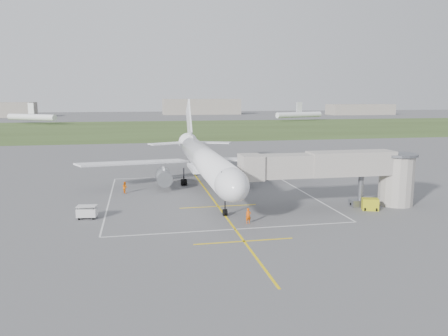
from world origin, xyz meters
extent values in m
plane|color=#555558|center=(0.00, 0.00, 0.00)|extent=(700.00, 700.00, 0.00)
cube|color=#364A20|center=(0.00, 130.00, 0.01)|extent=(700.00, 120.00, 0.02)
cube|color=yellow|center=(0.00, -5.00, 0.01)|extent=(0.25, 60.00, 0.01)
cube|color=yellow|center=(0.00, -24.00, 0.01)|extent=(10.00, 0.25, 0.01)
cube|color=yellow|center=(0.00, -10.00, 0.01)|extent=(10.00, 0.25, 0.01)
cube|color=silver|center=(0.00, 12.00, 0.01)|extent=(28.00, 0.20, 0.01)
cube|color=silver|center=(0.00, -20.00, 0.01)|extent=(28.00, 0.20, 0.01)
cube|color=silver|center=(-14.00, -4.00, 0.01)|extent=(0.20, 32.00, 0.01)
cube|color=silver|center=(14.00, -4.00, 0.01)|extent=(0.20, 32.00, 0.01)
cylinder|color=white|center=(0.00, 0.00, 4.50)|extent=(3.80, 36.00, 3.80)
ellipsoid|color=white|center=(0.00, -18.00, 4.50)|extent=(3.80, 7.22, 3.80)
cube|color=black|center=(0.00, -18.90, 5.55)|extent=(2.40, 1.60, 0.99)
cone|color=white|center=(0.00, 20.50, 4.90)|extent=(3.80, 6.00, 3.80)
cube|color=white|center=(10.50, 6.00, 3.65)|extent=(17.93, 11.24, 1.23)
cube|color=white|center=(-10.50, 6.00, 3.65)|extent=(17.93, 11.24, 1.23)
cube|color=white|center=(0.00, 3.00, 2.95)|extent=(4.20, 8.00, 0.50)
cube|color=white|center=(0.00, 21.20, 9.20)|extent=(0.30, 7.89, 8.65)
cube|color=white|center=(0.00, 19.00, 6.20)|extent=(0.35, 5.00, 1.20)
cube|color=white|center=(4.20, 20.20, 5.10)|extent=(7.85, 5.03, 0.20)
cube|color=white|center=(-4.20, 20.20, 5.10)|extent=(7.85, 5.03, 0.20)
cylinder|color=slate|center=(6.20, 2.50, 1.90)|extent=(2.30, 4.20, 2.30)
cube|color=white|center=(6.20, 2.20, 2.70)|extent=(0.25, 2.40, 1.20)
cylinder|color=slate|center=(-6.20, 2.50, 1.90)|extent=(2.30, 4.20, 2.30)
cube|color=white|center=(-6.20, 2.20, 2.70)|extent=(0.25, 2.40, 1.20)
cylinder|color=black|center=(0.00, -14.50, 1.30)|extent=(0.18, 0.18, 2.60)
cylinder|color=black|center=(-0.11, -14.50, 0.40)|extent=(0.28, 0.80, 0.80)
cylinder|color=black|center=(0.11, -14.50, 0.40)|extent=(0.28, 0.80, 0.80)
cylinder|color=black|center=(2.90, 4.50, 1.40)|extent=(0.22, 0.22, 2.80)
cylinder|color=black|center=(2.62, 4.15, 0.48)|extent=(0.32, 0.96, 0.96)
cylinder|color=black|center=(3.18, 4.15, 0.48)|extent=(0.32, 0.96, 0.96)
cylinder|color=black|center=(2.62, 4.85, 0.48)|extent=(0.32, 0.96, 0.96)
cylinder|color=black|center=(3.18, 4.85, 0.48)|extent=(0.32, 0.96, 0.96)
cylinder|color=black|center=(-2.90, 4.50, 1.40)|extent=(0.22, 0.22, 2.80)
cylinder|color=black|center=(-3.18, 4.15, 0.48)|extent=(0.32, 0.96, 0.96)
cylinder|color=black|center=(-2.62, 4.15, 0.48)|extent=(0.32, 0.96, 0.96)
cylinder|color=black|center=(-3.18, 4.85, 0.48)|extent=(0.32, 0.96, 0.96)
cylinder|color=black|center=(-2.62, 4.85, 0.48)|extent=(0.32, 0.96, 0.96)
cube|color=#9C958D|center=(7.74, -13.50, 5.60)|extent=(11.09, 2.90, 2.80)
cube|color=#9C958D|center=(16.46, -13.50, 5.70)|extent=(11.09, 3.10, 3.00)
cube|color=#9C958D|center=(3.40, -13.50, 5.60)|extent=(2.60, 3.40, 3.00)
cylinder|color=slate|center=(18.00, -13.50, 2.10)|extent=(0.70, 0.70, 4.20)
cube|color=slate|center=(18.00, -13.50, 0.45)|extent=(2.60, 1.40, 0.90)
cylinder|color=#9C958D|center=(23.00, -13.50, 3.20)|extent=(4.40, 4.40, 6.40)
cylinder|color=slate|center=(23.00, -13.50, 6.60)|extent=(5.00, 5.00, 0.30)
cylinder|color=black|center=(17.00, -13.50, 0.35)|extent=(0.70, 0.30, 0.70)
cylinder|color=black|center=(19.00, -13.50, 0.35)|extent=(0.70, 0.30, 0.70)
cube|color=#B5B416|center=(18.31, -15.46, 0.73)|extent=(2.28, 1.87, 1.47)
cylinder|color=black|center=(17.48, -15.72, 0.22)|extent=(0.33, 0.47, 0.43)
cylinder|color=black|center=(18.77, -16.20, 0.22)|extent=(0.33, 0.47, 0.43)
cube|color=silver|center=(-15.98, -12.62, 0.75)|extent=(2.37, 1.61, 0.98)
cube|color=silver|center=(-15.98, -12.62, 1.51)|extent=(2.37, 1.61, 0.07)
cylinder|color=black|center=(-16.93, -13.03, 0.93)|extent=(0.07, 0.07, 1.15)
cylinder|color=black|center=(-15.17, -13.27, 0.93)|extent=(0.07, 0.07, 1.15)
cylinder|color=black|center=(-16.78, -11.98, 0.93)|extent=(0.07, 0.07, 1.15)
cylinder|color=black|center=(-15.03, -12.21, 0.93)|extent=(0.07, 0.07, 1.15)
cylinder|color=black|center=(-16.83, -13.00, 0.18)|extent=(0.21, 0.37, 0.35)
cylinder|color=black|center=(-15.25, -13.21, 0.18)|extent=(0.21, 0.37, 0.35)
cylinder|color=black|center=(-16.70, -12.03, 0.18)|extent=(0.21, 0.37, 0.35)
cylinder|color=black|center=(-15.12, -12.25, 0.18)|extent=(0.21, 0.37, 0.35)
imported|color=#E75307|center=(1.94, -18.13, 0.87)|extent=(0.67, 0.48, 1.74)
imported|color=orange|center=(-11.98, 0.37, 0.86)|extent=(0.95, 1.03, 1.71)
cube|color=gray|center=(40.00, 280.00, 6.00)|extent=(60.00, 20.00, 12.00)
cube|color=gray|center=(160.00, 250.00, 4.00)|extent=(50.00, 18.00, 8.00)
cylinder|color=white|center=(-62.85, 174.82, 3.50)|extent=(27.63, 21.60, 3.20)
cube|color=white|center=(-62.85, 174.82, 8.00)|extent=(3.39, 2.62, 5.50)
cylinder|color=white|center=(82.03, 176.54, 3.50)|extent=(31.14, 14.05, 3.20)
cube|color=white|center=(82.03, 176.54, 8.00)|extent=(3.86, 1.66, 5.50)
camera|label=1|loc=(-9.90, -63.87, 14.05)|focal=35.00mm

